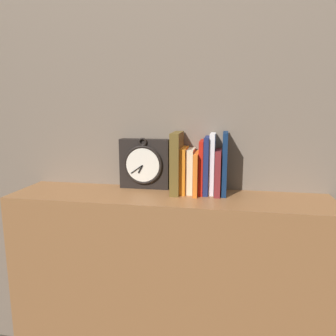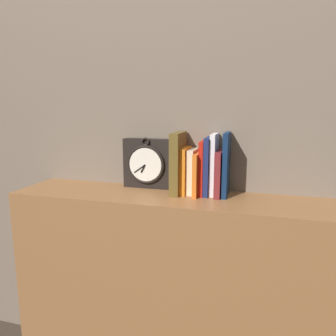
{
  "view_description": "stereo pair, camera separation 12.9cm",
  "coord_description": "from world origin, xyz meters",
  "px_view_note": "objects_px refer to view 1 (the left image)",
  "views": [
    {
      "loc": [
        0.23,
        -1.25,
        1.23
      ],
      "look_at": [
        0.0,
        0.0,
        0.99
      ],
      "focal_mm": 35.0,
      "sensor_mm": 36.0,
      "label": 1
    },
    {
      "loc": [
        0.35,
        -1.22,
        1.23
      ],
      "look_at": [
        0.0,
        0.0,
        0.99
      ],
      "focal_mm": 35.0,
      "sensor_mm": 36.0,
      "label": 2
    }
  ],
  "objects_px": {
    "book_slot3_orange": "(197,173)",
    "book_slot4_red": "(202,167)",
    "clock": "(144,164)",
    "book_slot7_maroon": "(218,172)",
    "book_slot6_white": "(212,164)",
    "book_slot2_cream": "(191,171)",
    "book_slot8_navy": "(225,163)",
    "book_slot1_orange": "(184,170)",
    "book_slot5_navy": "(207,165)",
    "book_slot0_brown": "(177,163)"
  },
  "relations": [
    {
      "from": "book_slot1_orange",
      "to": "book_slot2_cream",
      "type": "bearing_deg",
      "value": 12.17
    },
    {
      "from": "clock",
      "to": "book_slot5_navy",
      "type": "xyz_separation_m",
      "value": [
        0.27,
        -0.03,
        0.01
      ]
    },
    {
      "from": "book_slot1_orange",
      "to": "book_slot3_orange",
      "type": "bearing_deg",
      "value": -12.42
    },
    {
      "from": "book_slot8_navy",
      "to": "clock",
      "type": "bearing_deg",
      "value": 174.31
    },
    {
      "from": "book_slot3_orange",
      "to": "book_slot8_navy",
      "type": "bearing_deg",
      "value": 6.71
    },
    {
      "from": "book_slot1_orange",
      "to": "book_slot5_navy",
      "type": "height_order",
      "value": "book_slot5_navy"
    },
    {
      "from": "book_slot2_cream",
      "to": "book_slot8_navy",
      "type": "xyz_separation_m",
      "value": [
        0.14,
        -0.0,
        0.04
      ]
    },
    {
      "from": "clock",
      "to": "book_slot6_white",
      "type": "xyz_separation_m",
      "value": [
        0.29,
        -0.03,
        0.02
      ]
    },
    {
      "from": "clock",
      "to": "book_slot1_orange",
      "type": "height_order",
      "value": "clock"
    },
    {
      "from": "book_slot6_white",
      "to": "clock",
      "type": "bearing_deg",
      "value": 174.75
    },
    {
      "from": "book_slot3_orange",
      "to": "book_slot5_navy",
      "type": "distance_m",
      "value": 0.05
    },
    {
      "from": "book_slot0_brown",
      "to": "book_slot2_cream",
      "type": "distance_m",
      "value": 0.07
    },
    {
      "from": "clock",
      "to": "book_slot0_brown",
      "type": "relative_size",
      "value": 0.9
    },
    {
      "from": "book_slot7_maroon",
      "to": "book_slot8_navy",
      "type": "height_order",
      "value": "book_slot8_navy"
    },
    {
      "from": "book_slot3_orange",
      "to": "book_slot6_white",
      "type": "xyz_separation_m",
      "value": [
        0.06,
        0.02,
        0.04
      ]
    },
    {
      "from": "clock",
      "to": "book_slot6_white",
      "type": "height_order",
      "value": "book_slot6_white"
    },
    {
      "from": "book_slot1_orange",
      "to": "book_slot0_brown",
      "type": "bearing_deg",
      "value": -158.93
    },
    {
      "from": "book_slot3_orange",
      "to": "book_slot4_red",
      "type": "relative_size",
      "value": 0.78
    },
    {
      "from": "book_slot2_cream",
      "to": "book_slot8_navy",
      "type": "height_order",
      "value": "book_slot8_navy"
    },
    {
      "from": "book_slot5_navy",
      "to": "book_slot6_white",
      "type": "relative_size",
      "value": 0.95
    },
    {
      "from": "book_slot0_brown",
      "to": "book_slot1_orange",
      "type": "xyz_separation_m",
      "value": [
        0.03,
        0.01,
        -0.03
      ]
    },
    {
      "from": "book_slot0_brown",
      "to": "book_slot2_cream",
      "type": "xyz_separation_m",
      "value": [
        0.06,
        0.02,
        -0.03
      ]
    },
    {
      "from": "book_slot4_red",
      "to": "book_slot8_navy",
      "type": "relative_size",
      "value": 0.86
    },
    {
      "from": "book_slot3_orange",
      "to": "book_slot4_red",
      "type": "xyz_separation_m",
      "value": [
        0.02,
        0.01,
        0.02
      ]
    },
    {
      "from": "book_slot6_white",
      "to": "book_slot1_orange",
      "type": "bearing_deg",
      "value": -175.7
    },
    {
      "from": "book_slot1_orange",
      "to": "book_slot8_navy",
      "type": "height_order",
      "value": "book_slot8_navy"
    },
    {
      "from": "book_slot5_navy",
      "to": "book_slot8_navy",
      "type": "height_order",
      "value": "book_slot8_navy"
    },
    {
      "from": "book_slot1_orange",
      "to": "book_slot3_orange",
      "type": "relative_size",
      "value": 1.1
    },
    {
      "from": "book_slot1_orange",
      "to": "book_slot4_red",
      "type": "relative_size",
      "value": 0.86
    },
    {
      "from": "book_slot4_red",
      "to": "book_slot1_orange",
      "type": "bearing_deg",
      "value": -178.9
    },
    {
      "from": "book_slot5_navy",
      "to": "book_slot8_navy",
      "type": "bearing_deg",
      "value": -0.85
    },
    {
      "from": "book_slot4_red",
      "to": "book_slot5_navy",
      "type": "xyz_separation_m",
      "value": [
        0.02,
        0.0,
        0.01
      ]
    },
    {
      "from": "book_slot1_orange",
      "to": "book_slot8_navy",
      "type": "xyz_separation_m",
      "value": [
        0.16,
        0.0,
        0.03
      ]
    },
    {
      "from": "book_slot2_cream",
      "to": "book_slot7_maroon",
      "type": "xyz_separation_m",
      "value": [
        0.11,
        -0.01,
        -0.0
      ]
    },
    {
      "from": "clock",
      "to": "book_slot1_orange",
      "type": "bearing_deg",
      "value": -11.21
    },
    {
      "from": "book_slot0_brown",
      "to": "book_slot4_red",
      "type": "xyz_separation_m",
      "value": [
        0.1,
        0.01,
        -0.02
      ]
    },
    {
      "from": "book_slot6_white",
      "to": "book_slot4_red",
      "type": "bearing_deg",
      "value": -170.23
    },
    {
      "from": "book_slot0_brown",
      "to": "book_slot5_navy",
      "type": "height_order",
      "value": "book_slot0_brown"
    },
    {
      "from": "book_slot0_brown",
      "to": "book_slot8_navy",
      "type": "bearing_deg",
      "value": 3.71
    },
    {
      "from": "book_slot6_white",
      "to": "book_slot8_navy",
      "type": "xyz_separation_m",
      "value": [
        0.05,
        -0.01,
        0.0
      ]
    },
    {
      "from": "clock",
      "to": "book_slot4_red",
      "type": "relative_size",
      "value": 1.03
    },
    {
      "from": "book_slot6_white",
      "to": "book_slot7_maroon",
      "type": "distance_m",
      "value": 0.04
    },
    {
      "from": "book_slot1_orange",
      "to": "book_slot2_cream",
      "type": "relative_size",
      "value": 1.04
    },
    {
      "from": "clock",
      "to": "book_slot0_brown",
      "type": "bearing_deg",
      "value": -17.35
    },
    {
      "from": "clock",
      "to": "book_slot7_maroon",
      "type": "xyz_separation_m",
      "value": [
        0.32,
        -0.04,
        -0.02
      ]
    },
    {
      "from": "book_slot1_orange",
      "to": "book_slot7_maroon",
      "type": "xyz_separation_m",
      "value": [
        0.14,
        -0.0,
        -0.0
      ]
    },
    {
      "from": "book_slot7_maroon",
      "to": "book_slot8_navy",
      "type": "xyz_separation_m",
      "value": [
        0.03,
        0.01,
        0.04
      ]
    },
    {
      "from": "clock",
      "to": "book_slot7_maroon",
      "type": "relative_size",
      "value": 1.24
    },
    {
      "from": "book_slot0_brown",
      "to": "book_slot1_orange",
      "type": "height_order",
      "value": "book_slot0_brown"
    },
    {
      "from": "book_slot1_orange",
      "to": "book_slot5_navy",
      "type": "xyz_separation_m",
      "value": [
        0.09,
        0.0,
        0.02
      ]
    }
  ]
}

